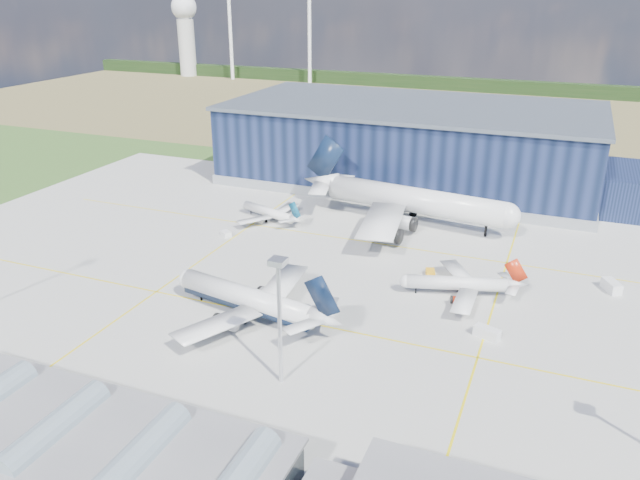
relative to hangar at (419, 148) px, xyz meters
The scene contains 18 objects.
ground 95.56m from the hangar, 91.70° to the right, with size 600.00×600.00×0.00m, color #2B491B.
apron 85.64m from the hangar, 91.90° to the right, with size 220.00×160.00×0.08m.
farmland 125.76m from the hangar, 91.29° to the left, with size 600.00×220.00×0.01m, color olive.
treeline 205.36m from the hangar, 90.78° to the left, with size 600.00×8.00×8.00m, color black.
horizon_dressing 279.32m from the hangar, 134.20° to the left, with size 440.20×18.00×70.00m.
hangar is the anchor object (origin of this frame).
glass_concourse 155.28m from the hangar, 93.42° to the right, with size 78.00×23.00×8.60m.
light_mast_center 125.07m from the hangar, 86.70° to the right, with size 2.60×2.60×23.00m.
airliner_navy 107.29m from the hangar, 94.73° to the right, with size 40.78×39.90×13.30m, color silver, non-canonical shape.
airliner_red 86.78m from the hangar, 70.53° to the right, with size 27.73×27.13×9.04m, color silver, non-canonical shape.
airliner_widebody 42.62m from the hangar, 77.34° to the right, with size 65.78×64.35×21.45m, color silver, non-canonical shape.
airliner_regional 62.95m from the hangar, 118.69° to the right, with size 23.73×23.22×7.74m, color silver, non-canonical shape.
gse_tug_a 142.59m from the hangar, 97.95° to the right, with size 2.23×3.65×1.52m, color #EEA314.
gse_van_a 104.64m from the hangar, 68.79° to the right, with size 2.17×4.96×2.17m, color silver.
gse_cart_a 102.17m from the hangar, 89.70° to the right, with size 2.03×3.04×1.32m, color silver.
gse_van_b 90.39m from the hangar, 47.80° to the right, with size 2.39×5.22×2.39m, color silver.
gse_tug_c 77.63m from the hangar, 73.81° to the right, with size 1.99×3.19×1.39m, color #EEA314.
gse_cart_b 79.22m from the hangar, 116.71° to the right, with size 2.11×3.17×1.37m, color silver.
Camera 1 is at (49.70, -110.38, 62.89)m, focal length 35.00 mm.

